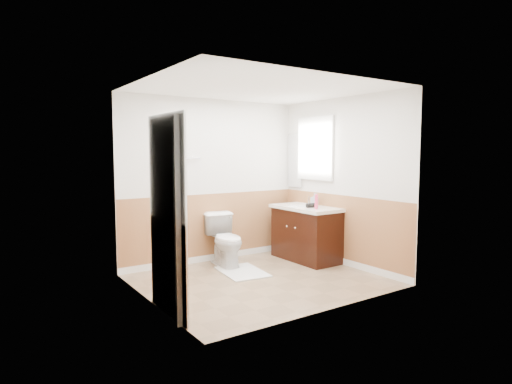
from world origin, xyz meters
TOP-DOWN VIEW (x-y plane):
  - floor at (0.00, 0.00)m, footprint 3.00×3.00m
  - ceiling at (0.00, 0.00)m, footprint 3.00×3.00m
  - wall_back at (0.00, 1.30)m, footprint 3.00×0.00m
  - wall_front at (0.00, -1.30)m, footprint 3.00×0.00m
  - wall_left at (-1.50, 0.00)m, footprint 0.00×3.00m
  - wall_right at (1.50, 0.00)m, footprint 0.00×3.00m
  - wainscot_back at (0.00, 1.29)m, footprint 3.00×0.00m
  - wainscot_front at (0.00, -1.29)m, footprint 3.00×0.00m
  - wainscot_left at (-1.49, 0.00)m, footprint 0.00×2.60m
  - wainscot_right at (1.49, 0.00)m, footprint 0.00×2.60m
  - toilet at (-0.01, 0.89)m, footprint 0.53×0.81m
  - bath_mat at (-0.01, 0.44)m, footprint 0.65×0.87m
  - vanity_cabinet at (1.21, 0.49)m, footprint 0.55×1.10m
  - vanity_knob_left at (0.91, 0.39)m, footprint 0.03×0.03m
  - vanity_knob_right at (0.91, 0.59)m, footprint 0.03×0.03m
  - countertop at (1.20, 0.49)m, footprint 0.60×1.15m
  - sink_basin at (1.21, 0.64)m, footprint 0.36×0.36m
  - faucet at (1.39, 0.64)m, footprint 0.02×0.02m
  - lotion_bottle at (1.11, 0.15)m, footprint 0.05×0.05m
  - soap_dispenser at (1.33, 0.44)m, footprint 0.12×0.12m
  - hair_dryer_body at (1.16, 0.33)m, footprint 0.14×0.07m
  - hair_dryer_handle at (1.13, 0.36)m, footprint 0.03×0.03m
  - mirror_panel at (1.48, 1.10)m, footprint 0.02×0.35m
  - window_frame at (1.47, 0.59)m, footprint 0.04×0.80m
  - window_glass at (1.49, 0.59)m, footprint 0.01×0.70m
  - door at (-1.40, -0.45)m, footprint 0.29×0.78m
  - door_frame at (-1.48, -0.45)m, footprint 0.02×0.92m
  - door_knob at (-1.34, -0.12)m, footprint 0.06×0.06m
  - towel_bar at (-0.55, 1.25)m, footprint 0.62×0.02m
  - tp_holder_bar at (-0.10, 1.23)m, footprint 0.14×0.02m
  - tp_roll at (-0.10, 1.23)m, footprint 0.10×0.11m
  - tp_sheet at (-0.10, 1.23)m, footprint 0.10×0.01m

SIDE VIEW (x-z plane):
  - floor at x=0.00m, z-range 0.00..0.00m
  - bath_mat at x=-0.01m, z-range 0.00..0.02m
  - toilet at x=-0.01m, z-range 0.00..0.78m
  - vanity_cabinet at x=1.21m, z-range 0.00..0.80m
  - wainscot_back at x=0.00m, z-range -1.00..2.00m
  - wainscot_front at x=0.00m, z-range -1.00..2.00m
  - wainscot_left at x=-1.49m, z-range -0.80..1.80m
  - wainscot_right at x=1.49m, z-range -0.80..1.80m
  - vanity_knob_left at x=0.91m, z-range 0.53..0.57m
  - vanity_knob_right at x=0.91m, z-range 0.53..0.57m
  - tp_sheet at x=-0.10m, z-range 0.51..0.67m
  - tp_holder_bar at x=-0.10m, z-range 0.69..0.71m
  - tp_roll at x=-0.10m, z-range 0.64..0.76m
  - countertop at x=1.20m, z-range 0.80..0.85m
  - hair_dryer_handle at x=1.13m, z-range 0.82..0.89m
  - sink_basin at x=1.21m, z-range 0.85..0.87m
  - hair_dryer_body at x=1.16m, z-range 0.85..0.92m
  - faucet at x=1.39m, z-range 0.85..0.99m
  - door_knob at x=-1.34m, z-range 0.92..0.98m
  - soap_dispenser at x=1.33m, z-range 0.85..1.06m
  - lotion_bottle at x=1.11m, z-range 0.85..1.07m
  - door at x=-1.40m, z-range 0.00..2.04m
  - door_frame at x=-1.48m, z-range -0.02..2.08m
  - wall_back at x=0.00m, z-range -0.25..2.75m
  - wall_front at x=0.00m, z-range -0.25..2.75m
  - wall_left at x=-1.50m, z-range -0.25..2.75m
  - wall_right at x=1.50m, z-range -0.25..2.75m
  - mirror_panel at x=1.48m, z-range 1.10..2.00m
  - towel_bar at x=-0.55m, z-range 1.59..1.61m
  - window_frame at x=1.47m, z-range 1.25..2.25m
  - window_glass at x=1.49m, z-range 1.30..2.20m
  - ceiling at x=0.00m, z-range 2.50..2.50m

